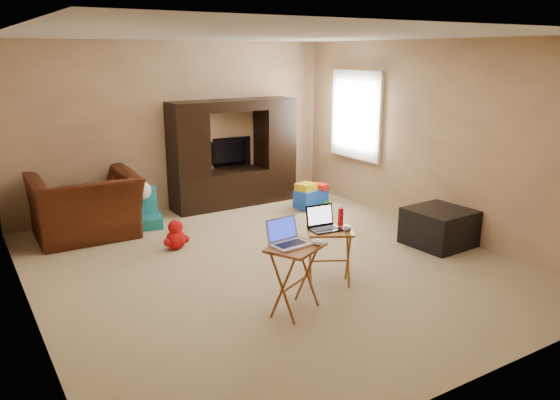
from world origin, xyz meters
TOP-DOWN VIEW (x-y plane):
  - floor at (0.00, 0.00)m, footprint 5.50×5.50m
  - ceiling at (0.00, 0.00)m, footprint 5.50×5.50m
  - wall_back at (0.00, 2.75)m, footprint 5.00×0.00m
  - wall_front at (0.00, -2.75)m, footprint 5.00×0.00m
  - wall_left at (-2.50, 0.00)m, footprint 0.00×5.50m
  - wall_right at (2.50, 0.00)m, footprint 0.00×5.50m
  - window_pane at (2.48, 1.55)m, footprint 0.00×1.20m
  - window_frame at (2.46, 1.55)m, footprint 0.06×1.14m
  - entertainment_center at (0.81, 2.47)m, footprint 2.01×0.52m
  - television at (0.81, 2.67)m, footprint 0.84×0.18m
  - recliner at (-1.55, 2.05)m, footprint 1.31×1.15m
  - child_rocker at (-0.76, 2.06)m, footprint 0.51×0.55m
  - plush_toy at (-0.74, 1.03)m, footprint 0.34×0.28m
  - push_toy at (1.73, 1.67)m, footprint 0.62×0.50m
  - ottoman at (2.11, -0.55)m, footprint 0.75×0.75m
  - tray_table_left at (-0.42, -1.14)m, footprint 0.62×0.58m
  - tray_table_right at (0.23, -0.79)m, footprint 0.57×0.54m
  - laptop_left at (-0.45, -1.11)m, footprint 0.37×0.31m
  - laptop_right at (0.19, -0.77)m, footprint 0.33×0.29m
  - mouse_left at (-0.23, -1.21)m, footprint 0.11×0.15m
  - mouse_right at (0.36, -0.91)m, footprint 0.12×0.14m
  - water_bottle at (0.43, -0.71)m, footprint 0.06×0.06m

SIDE VIEW (x-z plane):
  - floor at x=0.00m, z-range 0.00..0.00m
  - plush_toy at x=-0.74m, z-range 0.00..0.38m
  - push_toy at x=1.73m, z-range 0.00..0.41m
  - ottoman at x=2.11m, z-range 0.00..0.46m
  - child_rocker at x=-0.76m, z-range 0.00..0.55m
  - tray_table_right at x=0.23m, z-range 0.00..0.59m
  - tray_table_left at x=-0.42m, z-range 0.00..0.65m
  - recliner at x=-1.55m, z-range 0.00..0.84m
  - mouse_right at x=0.36m, z-range 0.59..0.64m
  - mouse_left at x=-0.23m, z-range 0.65..0.70m
  - water_bottle at x=0.43m, z-range 0.59..0.77m
  - laptop_right at x=0.19m, z-range 0.59..0.83m
  - laptop_left at x=-0.45m, z-range 0.65..0.89m
  - television at x=0.81m, z-range 0.55..1.03m
  - entertainment_center at x=0.81m, z-range 0.00..1.64m
  - wall_back at x=0.00m, z-range -1.25..3.75m
  - wall_front at x=0.00m, z-range -1.25..3.75m
  - wall_left at x=-2.50m, z-range -1.50..4.00m
  - wall_right at x=2.50m, z-range -1.50..4.00m
  - window_pane at x=2.48m, z-range 0.80..2.00m
  - window_frame at x=2.46m, z-range 0.73..2.07m
  - ceiling at x=0.00m, z-range 2.50..2.50m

